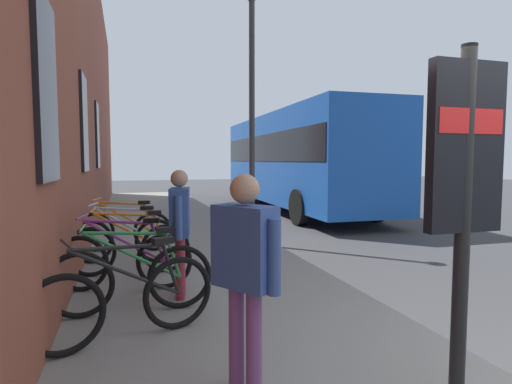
{
  "coord_description": "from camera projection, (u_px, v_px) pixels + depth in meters",
  "views": [
    {
      "loc": [
        -2.03,
        2.84,
        1.79
      ],
      "look_at": [
        4.33,
        0.83,
        1.27
      ],
      "focal_mm": 29.02,
      "sensor_mm": 36.0,
      "label": 1
    }
  ],
  "objects": [
    {
      "name": "city_bus",
      "position": [
        296.0,
        157.0,
        14.78
      ],
      "size": [
        10.57,
        2.9,
        3.35
      ],
      "color": "#1951B2",
      "rests_on": "ground"
    },
    {
      "name": "bicycle_nearest_sign",
      "position": [
        126.0,
        300.0,
        3.79
      ],
      "size": [
        0.66,
        1.71,
        0.97
      ],
      "color": "black",
      "rests_on": "sidewalk_pavement"
    },
    {
      "name": "bicycle_mid_rack",
      "position": [
        129.0,
        248.0,
        6.03
      ],
      "size": [
        0.48,
        1.77,
        0.97
      ],
      "color": "black",
      "rests_on": "sidewalk_pavement"
    },
    {
      "name": "sidewalk_pavement",
      "position": [
        174.0,
        232.0,
        9.99
      ],
      "size": [
        24.0,
        3.5,
        0.12
      ],
      "primitive_type": "cube",
      "color": "gray",
      "rests_on": "ground"
    },
    {
      "name": "bicycle_under_window",
      "position": [
        123.0,
        260.0,
        5.29
      ],
      "size": [
        0.53,
        1.75,
        0.97
      ],
      "color": "black",
      "rests_on": "sidewalk_pavement"
    },
    {
      "name": "ground",
      "position": [
        313.0,
        243.0,
        8.92
      ],
      "size": [
        60.0,
        60.0,
        0.0
      ],
      "primitive_type": "plane",
      "color": "#38383A"
    },
    {
      "name": "bicycle_end_of_row",
      "position": [
        132.0,
        278.0,
        4.49
      ],
      "size": [
        0.48,
        1.77,
        0.97
      ],
      "color": "black",
      "rests_on": "sidewalk_pavement"
    },
    {
      "name": "pedestrian_by_facade",
      "position": [
        180.0,
        220.0,
        4.96
      ],
      "size": [
        0.59,
        0.3,
        1.55
      ],
      "color": "maroon",
      "rests_on": "sidewalk_pavement"
    },
    {
      "name": "station_facade",
      "position": [
        82.0,
        82.0,
        10.04
      ],
      "size": [
        22.0,
        0.65,
        7.38
      ],
      "color": "brown",
      "rests_on": "ground"
    },
    {
      "name": "bicycle_far_end",
      "position": [
        125.0,
        239.0,
        6.69
      ],
      "size": [
        0.59,
        1.73,
        0.97
      ],
      "color": "black",
      "rests_on": "sidewalk_pavement"
    },
    {
      "name": "street_lamp",
      "position": [
        252.0,
        93.0,
        8.54
      ],
      "size": [
        0.28,
        0.28,
        5.17
      ],
      "color": "#333338",
      "rests_on": "sidewalk_pavement"
    },
    {
      "name": "pedestrian_near_bus",
      "position": [
        245.0,
        261.0,
        2.91
      ],
      "size": [
        0.51,
        0.44,
        1.57
      ],
      "color": "#723F72",
      "rests_on": "sidewalk_pavement"
    },
    {
      "name": "bicycle_by_door",
      "position": [
        125.0,
        230.0,
        7.56
      ],
      "size": [
        0.6,
        1.73,
        0.97
      ],
      "color": "black",
      "rests_on": "sidewalk_pavement"
    },
    {
      "name": "transit_info_sign",
      "position": [
        465.0,
        171.0,
        2.67
      ],
      "size": [
        0.1,
        0.55,
        2.4
      ],
      "color": "black",
      "rests_on": "sidewalk_pavement"
    }
  ]
}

